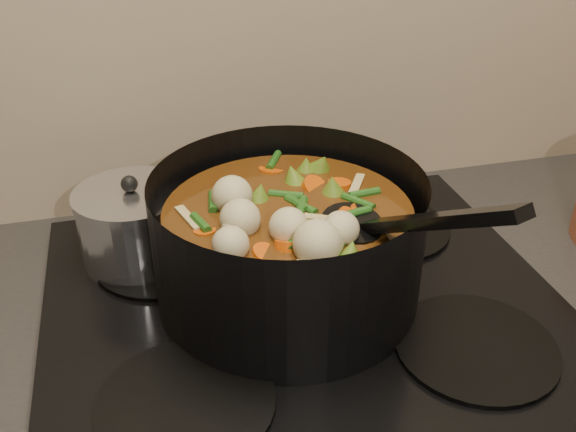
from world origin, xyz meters
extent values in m
cube|color=black|center=(0.00, 1.93, 0.89)|extent=(2.64, 0.64, 0.05)
cube|color=black|center=(0.00, 1.93, 0.92)|extent=(0.62, 0.54, 0.02)
cylinder|color=black|center=(-0.16, 1.80, 0.93)|extent=(0.18, 0.18, 0.01)
cylinder|color=black|center=(0.16, 1.80, 0.93)|extent=(0.18, 0.18, 0.01)
cylinder|color=black|center=(-0.16, 2.06, 0.93)|extent=(0.18, 0.18, 0.01)
cylinder|color=black|center=(0.16, 2.06, 0.93)|extent=(0.18, 0.18, 0.01)
cylinder|color=black|center=(-0.02, 1.95, 1.01)|extent=(0.36, 0.36, 0.16)
cylinder|color=black|center=(-0.02, 1.95, 0.94)|extent=(0.31, 0.31, 0.01)
cylinder|color=#50240D|center=(-0.02, 1.95, 1.00)|extent=(0.29, 0.29, 0.11)
cylinder|color=#D05509|center=(0.03, 1.95, 1.05)|extent=(0.03, 0.03, 0.03)
cylinder|color=#D05509|center=(0.03, 2.01, 1.05)|extent=(0.04, 0.04, 0.03)
cylinder|color=#D05509|center=(-0.05, 2.05, 1.05)|extent=(0.04, 0.04, 0.03)
cylinder|color=#D05509|center=(-0.07, 1.97, 1.05)|extent=(0.03, 0.04, 0.03)
cylinder|color=#D05509|center=(-0.09, 1.90, 1.05)|extent=(0.04, 0.04, 0.03)
cylinder|color=#D05509|center=(-0.02, 1.91, 1.05)|extent=(0.04, 0.04, 0.03)
cylinder|color=#D05509|center=(0.05, 1.90, 1.05)|extent=(0.04, 0.04, 0.03)
cylinder|color=#D05509|center=(0.09, 1.98, 1.05)|extent=(0.04, 0.03, 0.03)
cylinder|color=#D05509|center=(0.00, 2.01, 1.05)|extent=(0.04, 0.04, 0.03)
cylinder|color=#D05509|center=(-0.07, 2.03, 1.05)|extent=(0.04, 0.04, 0.03)
cylinder|color=#D05509|center=(-0.06, 1.95, 1.05)|extent=(0.03, 0.03, 0.03)
sphere|color=beige|center=(0.05, 1.95, 1.06)|extent=(0.04, 0.04, 0.04)
sphere|color=beige|center=(-0.01, 2.02, 1.06)|extent=(0.04, 0.04, 0.04)
sphere|color=beige|center=(-0.08, 1.97, 1.06)|extent=(0.04, 0.04, 0.04)
sphere|color=beige|center=(-0.05, 1.89, 1.06)|extent=(0.04, 0.04, 0.04)
sphere|color=beige|center=(0.04, 1.91, 1.06)|extent=(0.04, 0.04, 0.04)
sphere|color=beige|center=(0.03, 2.00, 1.06)|extent=(0.04, 0.04, 0.04)
cone|color=#5B7D1F|center=(-0.06, 1.87, 1.06)|extent=(0.04, 0.04, 0.04)
cone|color=#5B7D1F|center=(0.06, 1.90, 1.06)|extent=(0.04, 0.04, 0.04)
cone|color=#5B7D1F|center=(0.05, 2.02, 1.06)|extent=(0.04, 0.04, 0.04)
cone|color=#5B7D1F|center=(-0.07, 2.02, 1.06)|extent=(0.04, 0.04, 0.04)
cone|color=#5B7D1F|center=(-0.10, 1.91, 1.06)|extent=(0.04, 0.04, 0.04)
cone|color=#5B7D1F|center=(0.01, 1.86, 1.06)|extent=(0.04, 0.04, 0.04)
cylinder|color=#225C1B|center=(0.02, 1.98, 1.05)|extent=(0.01, 0.04, 0.01)
cylinder|color=#225C1B|center=(-0.02, 2.06, 1.05)|extent=(0.04, 0.03, 0.01)
cylinder|color=#225C1B|center=(-0.08, 2.01, 1.05)|extent=(0.04, 0.02, 0.01)
cylinder|color=#225C1B|center=(-0.08, 1.95, 1.05)|extent=(0.03, 0.04, 0.01)
cylinder|color=#225C1B|center=(-0.05, 1.91, 1.05)|extent=(0.03, 0.04, 0.01)
cylinder|color=#225C1B|center=(-0.01, 1.84, 1.05)|extent=(0.04, 0.02, 0.01)
cylinder|color=#225C1B|center=(0.05, 1.89, 1.05)|extent=(0.04, 0.03, 0.01)
cylinder|color=#225C1B|center=(0.05, 1.95, 1.05)|extent=(0.01, 0.04, 0.01)
cylinder|color=#225C1B|center=(0.02, 1.99, 1.05)|extent=(0.04, 0.03, 0.01)
cylinder|color=#225C1B|center=(-0.02, 2.06, 1.05)|extent=(0.04, 0.02, 0.01)
cylinder|color=#225C1B|center=(-0.08, 2.01, 1.05)|extent=(0.03, 0.04, 0.01)
cylinder|color=#225C1B|center=(-0.08, 1.95, 1.05)|extent=(0.03, 0.04, 0.01)
cylinder|color=#225C1B|center=(-0.05, 1.91, 1.05)|extent=(0.04, 0.02, 0.01)
cylinder|color=#225C1B|center=(-0.01, 1.84, 1.05)|extent=(0.04, 0.04, 0.01)
cylinder|color=#225C1B|center=(0.05, 1.89, 1.05)|extent=(0.01, 0.04, 0.01)
cube|color=tan|center=(-0.09, 1.94, 1.05)|extent=(0.05, 0.01, 0.00)
cube|color=tan|center=(0.00, 1.87, 1.05)|extent=(0.02, 0.05, 0.00)
cube|color=tan|center=(0.06, 1.97, 1.05)|extent=(0.05, 0.03, 0.00)
cube|color=tan|center=(-0.04, 2.03, 1.05)|extent=(0.04, 0.04, 0.00)
cube|color=tan|center=(-0.09, 1.92, 1.05)|extent=(0.03, 0.05, 0.00)
ellipsoid|color=black|center=(0.04, 1.90, 1.05)|extent=(0.07, 0.09, 0.01)
cube|color=black|center=(0.09, 1.80, 1.11)|extent=(0.08, 0.19, 0.12)
cylinder|color=silver|center=(-0.19, 2.08, 0.98)|extent=(0.14, 0.14, 0.09)
cylinder|color=silver|center=(-0.19, 2.08, 1.03)|extent=(0.15, 0.15, 0.01)
sphere|color=black|center=(-0.19, 2.08, 1.04)|extent=(0.02, 0.02, 0.02)
camera|label=1|loc=(-0.18, 1.33, 1.42)|focal=40.00mm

